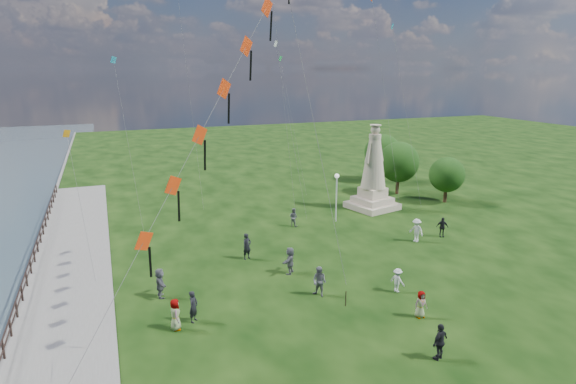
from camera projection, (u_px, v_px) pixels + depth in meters
name	position (u px, v px, depth m)	size (l,w,h in m)	color
waterfront	(42.00, 308.00, 26.65)	(200.00, 200.00, 1.51)	#364A51
statue	(373.00, 178.00, 44.71)	(4.71, 4.71, 7.90)	beige
lamppost	(337.00, 187.00, 40.82)	(0.39, 0.39, 4.22)	silver
tree_row	(401.00, 160.00, 51.48)	(6.34, 14.04, 5.51)	#382314
person_0	(193.00, 307.00, 24.90)	(0.62, 0.41, 1.71)	black
person_1	(319.00, 282.00, 27.71)	(0.87, 0.54, 1.79)	#595960
person_2	(397.00, 280.00, 28.30)	(0.94, 0.48, 1.45)	silver
person_3	(440.00, 342.00, 21.64)	(1.04, 0.53, 1.77)	black
person_4	(421.00, 304.00, 25.36)	(0.73, 0.45, 1.49)	#595960
person_5	(160.00, 283.00, 27.58)	(1.63, 0.70, 1.76)	#595960
person_6	(247.00, 246.00, 33.14)	(0.68, 0.44, 1.85)	black
person_7	(293.00, 217.00, 40.15)	(0.75, 0.47, 1.55)	#595960
person_8	(416.00, 230.00, 36.51)	(1.17, 0.60, 1.80)	silver
person_9	(442.00, 227.00, 37.58)	(0.93, 0.48, 1.59)	black
person_10	(175.00, 315.00, 24.14)	(0.81, 0.50, 1.66)	#595960
person_11	(290.00, 260.00, 30.81)	(1.64, 0.71, 1.77)	#595960
red_kite_train	(222.00, 97.00, 23.16)	(12.85, 9.35, 18.48)	black
small_kites	(262.00, 54.00, 42.26)	(30.08, 19.91, 25.92)	teal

